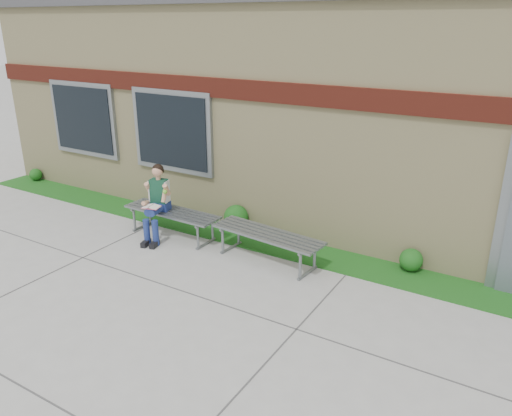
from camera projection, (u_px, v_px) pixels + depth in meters
The scene contains 9 objects.
ground at pixel (210, 325), 6.49m from camera, with size 80.00×80.00×0.00m, color #9E9E99.
grass_strip at pixel (300, 251), 8.57m from camera, with size 16.00×0.80×0.02m, color #144813.
school_building at pixel (374, 102), 10.55m from camera, with size 16.20×6.22×4.20m.
bench_left at pixel (172, 217), 9.07m from camera, with size 1.90×0.56×0.49m.
bench_right at pixel (267, 239), 8.10m from camera, with size 1.98×0.73×0.50m.
girl at pixel (157, 200), 8.87m from camera, with size 0.54×0.81×1.35m.
shrub_west at pixel (36, 175), 12.28m from camera, with size 0.30×0.30×0.30m, color #144813.
shrub_mid at pixel (236, 217), 9.40m from camera, with size 0.46×0.46×0.46m, color #144813.
shrub_east at pixel (411, 260), 7.82m from camera, with size 0.36×0.36×0.36m, color #144813.
Camera 1 is at (3.37, -4.43, 3.72)m, focal length 35.00 mm.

